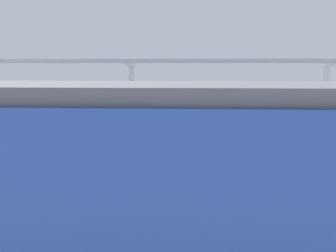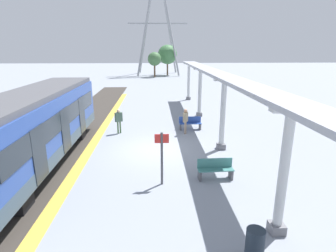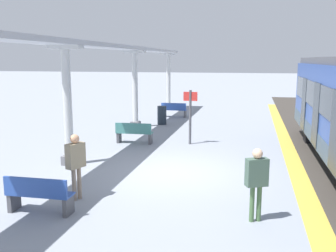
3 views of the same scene
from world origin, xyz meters
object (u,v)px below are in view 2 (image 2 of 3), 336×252
at_px(canopy_pillar_fifth, 189,81).
at_px(bench_mid_platform, 215,169).
at_px(train_near_carriage, 36,127).
at_px(bench_far_end, 190,123).
at_px(passenger_by_the_benches, 185,118).
at_px(trash_bin, 255,246).
at_px(passenger_waiting_near_edge, 119,118).
at_px(canopy_pillar_third, 223,114).
at_px(platform_info_sign, 162,154).
at_px(canopy_pillar_fourth, 200,92).
at_px(canopy_pillar_second, 283,173).

distance_m(canopy_pillar_fifth, bench_mid_platform, 18.38).
height_order(train_near_carriage, bench_far_end, train_near_carriage).
bearing_deg(bench_far_end, train_near_carriage, -145.42).
xyz_separation_m(train_near_carriage, passenger_by_the_benches, (7.40, 4.42, -0.80)).
bearing_deg(bench_far_end, trash_bin, -89.46).
xyz_separation_m(trash_bin, passenger_waiting_near_edge, (-4.82, 11.36, 0.51)).
distance_m(canopy_pillar_third, platform_info_sign, 5.14).
relative_size(canopy_pillar_fifth, trash_bin, 3.96).
height_order(canopy_pillar_fourth, bench_far_end, canopy_pillar_fourth).
distance_m(platform_info_sign, passenger_waiting_near_edge, 7.48).
distance_m(bench_far_end, trash_bin, 12.02).
xyz_separation_m(train_near_carriage, platform_info_sign, (5.71, -2.27, -0.50)).
xyz_separation_m(bench_far_end, passenger_waiting_near_edge, (-4.70, -0.66, 0.55)).
relative_size(canopy_pillar_second, canopy_pillar_third, 1.00).
bearing_deg(canopy_pillar_fourth, train_near_carriage, -134.91).
bearing_deg(canopy_pillar_fourth, passenger_waiting_near_edge, -143.75).
relative_size(platform_info_sign, passenger_waiting_near_edge, 1.38).
bearing_deg(canopy_pillar_second, canopy_pillar_fourth, 90.00).
distance_m(canopy_pillar_third, passenger_waiting_near_edge, 6.79).
bearing_deg(bench_mid_platform, canopy_pillar_third, 72.51).
bearing_deg(passenger_waiting_near_edge, train_near_carriage, -123.45).
bearing_deg(train_near_carriage, passenger_by_the_benches, 30.83).
height_order(canopy_pillar_second, trash_bin, canopy_pillar_second).
distance_m(canopy_pillar_fourth, passenger_by_the_benches, 5.04).
height_order(bench_far_end, trash_bin, trash_bin).
bearing_deg(canopy_pillar_fifth, bench_far_end, -96.33).
relative_size(train_near_carriage, bench_far_end, 7.98).
height_order(trash_bin, passenger_by_the_benches, passenger_by_the_benches).
distance_m(canopy_pillar_third, canopy_pillar_fifth, 14.83).
bearing_deg(bench_far_end, bench_mid_platform, -88.97).
bearing_deg(canopy_pillar_fifth, platform_info_sign, -100.16).
height_order(trash_bin, platform_info_sign, platform_info_sign).
bearing_deg(trash_bin, train_near_carriage, 140.21).
bearing_deg(platform_info_sign, bench_mid_platform, 9.79).
distance_m(bench_mid_platform, platform_info_sign, 2.46).
bearing_deg(trash_bin, bench_far_end, 90.54).
height_order(bench_mid_platform, bench_far_end, same).
xyz_separation_m(bench_mid_platform, bench_far_end, (-0.13, 7.29, 0.00)).
bearing_deg(passenger_by_the_benches, canopy_pillar_fifth, 82.14).
xyz_separation_m(trash_bin, passenger_by_the_benches, (-0.55, 11.04, 0.54)).
distance_m(canopy_pillar_fifth, bench_far_end, 11.17).
bearing_deg(canopy_pillar_second, canopy_pillar_third, 90.00).
relative_size(canopy_pillar_fourth, passenger_waiting_near_edge, 2.41).
bearing_deg(platform_info_sign, bench_far_end, 74.51).
height_order(train_near_carriage, canopy_pillar_fifth, canopy_pillar_fifth).
bearing_deg(platform_info_sign, canopy_pillar_fourth, 73.58).
height_order(canopy_pillar_third, bench_mid_platform, canopy_pillar_third).
xyz_separation_m(bench_mid_platform, passenger_waiting_near_edge, (-4.84, 6.63, 0.55)).
height_order(platform_info_sign, passenger_by_the_benches, platform_info_sign).
bearing_deg(bench_far_end, canopy_pillar_second, -83.60).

